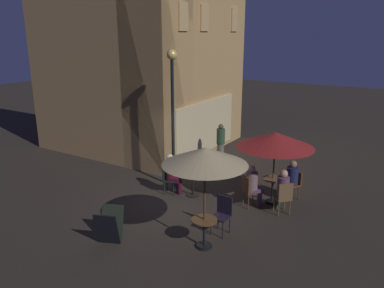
% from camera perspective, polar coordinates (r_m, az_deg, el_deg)
% --- Properties ---
extents(ground_plane, '(60.00, 60.00, 0.00)m').
position_cam_1_polar(ground_plane, '(11.68, -3.35, -8.46)').
color(ground_plane, '#302921').
extents(cafe_building, '(6.30, 7.03, 7.41)m').
position_cam_1_polar(cafe_building, '(15.59, -6.80, 11.83)').
color(cafe_building, tan).
rests_on(cafe_building, ground).
extents(street_lamp_near_corner, '(0.31, 0.31, 4.42)m').
position_cam_1_polar(street_lamp_near_corner, '(11.87, -2.95, 7.14)').
color(street_lamp_near_corner, black).
rests_on(street_lamp_near_corner, ground).
extents(menu_sandwich_board, '(0.79, 0.75, 0.85)m').
position_cam_1_polar(menu_sandwich_board, '(9.54, -12.28, -11.91)').
color(menu_sandwich_board, black).
rests_on(menu_sandwich_board, ground).
extents(cafe_table_0, '(0.60, 0.60, 0.78)m').
position_cam_1_polar(cafe_table_0, '(11.56, 11.99, -6.31)').
color(cafe_table_0, black).
rests_on(cafe_table_0, ground).
extents(cafe_table_1, '(0.61, 0.61, 0.72)m').
position_cam_1_polar(cafe_table_1, '(9.12, 1.85, -12.60)').
color(cafe_table_1, black).
rests_on(cafe_table_1, ground).
extents(cafe_table_2, '(0.62, 0.62, 0.77)m').
position_cam_1_polar(cafe_table_2, '(11.79, 0.11, -5.45)').
color(cafe_table_2, black).
rests_on(cafe_table_2, ground).
extents(patio_umbrella_0, '(2.23, 2.23, 2.18)m').
position_cam_1_polar(patio_umbrella_0, '(11.09, 12.43, 0.58)').
color(patio_umbrella_0, black).
rests_on(patio_umbrella_0, ground).
extents(patio_umbrella_1, '(1.94, 1.94, 2.47)m').
position_cam_1_polar(patio_umbrella_1, '(8.40, 1.96, -1.92)').
color(patio_umbrella_1, black).
rests_on(patio_umbrella_1, ground).
extents(cafe_chair_0, '(0.56, 0.56, 0.96)m').
position_cam_1_polar(cafe_chair_0, '(11.14, 8.46, -6.66)').
color(cafe_chair_0, brown).
rests_on(cafe_chair_0, ground).
extents(cafe_chair_1, '(0.58, 0.58, 0.96)m').
position_cam_1_polar(cafe_chair_1, '(10.89, 13.66, -7.57)').
color(cafe_chair_1, brown).
rests_on(cafe_chair_1, ground).
extents(cafe_chair_2, '(0.57, 0.57, 0.86)m').
position_cam_1_polar(cafe_chair_2, '(12.02, 15.09, -5.56)').
color(cafe_chair_2, brown).
rests_on(cafe_chair_2, ground).
extents(cafe_chair_3, '(0.45, 0.45, 0.97)m').
position_cam_1_polar(cafe_chair_3, '(9.71, 4.62, -10.09)').
color(cafe_chair_3, black).
rests_on(cafe_chair_3, ground).
extents(cafe_chair_4, '(0.48, 0.48, 0.92)m').
position_cam_1_polar(cafe_chair_4, '(12.00, -3.69, -4.95)').
color(cafe_chair_4, black).
rests_on(cafe_chair_4, ground).
extents(patron_seated_0, '(0.54, 0.51, 1.27)m').
position_cam_1_polar(patron_seated_0, '(11.15, 9.13, -5.85)').
color(patron_seated_0, '#523C64').
rests_on(patron_seated_0, ground).
extents(patron_seated_1, '(0.52, 0.51, 1.29)m').
position_cam_1_polar(patron_seated_1, '(10.95, 13.39, -6.49)').
color(patron_seated_1, '#313D2A').
rests_on(patron_seated_1, ground).
extents(patron_seated_2, '(0.54, 0.50, 1.23)m').
position_cam_1_polar(patron_seated_2, '(11.87, 14.64, -4.89)').
color(patron_seated_2, '#4F1D1E').
rests_on(patron_seated_2, ground).
extents(patron_seated_3, '(0.42, 0.52, 1.30)m').
position_cam_1_polar(patron_seated_3, '(11.89, -3.07, -4.15)').
color(patron_seated_3, '#420F22').
rests_on(patron_seated_3, ground).
extents(patron_standing_4, '(0.31, 0.31, 1.67)m').
position_cam_1_polar(patron_standing_4, '(14.26, 4.31, -0.20)').
color(patron_standing_4, '#726955').
rests_on(patron_standing_4, ground).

